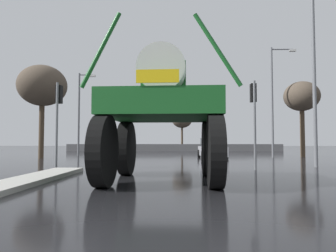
# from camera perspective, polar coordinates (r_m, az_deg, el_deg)

# --- Properties ---
(ground_plane) EXTENTS (120.00, 120.00, 0.00)m
(ground_plane) POSITION_cam_1_polar(r_m,az_deg,el_deg) (21.97, 0.58, -6.19)
(ground_plane) COLOR black
(oversize_sprayer) EXTENTS (4.50, 5.35, 4.90)m
(oversize_sprayer) POSITION_cam_1_polar(r_m,az_deg,el_deg) (10.10, -0.86, 2.43)
(oversize_sprayer) COLOR black
(oversize_sprayer) RESTS_ON ground
(sedan_ahead) EXTENTS (1.98, 4.15, 1.52)m
(sedan_ahead) POSITION_cam_1_polar(r_m,az_deg,el_deg) (23.33, 8.19, -4.21)
(sedan_ahead) COLOR #B7B7BF
(sedan_ahead) RESTS_ON ground
(traffic_signal_near_left) EXTENTS (0.24, 0.54, 3.98)m
(traffic_signal_near_left) POSITION_cam_1_polar(r_m,az_deg,el_deg) (15.09, -19.73, 3.50)
(traffic_signal_near_left) COLOR slate
(traffic_signal_near_left) RESTS_ON ground
(traffic_signal_near_right) EXTENTS (0.24, 0.54, 4.01)m
(traffic_signal_near_right) POSITION_cam_1_polar(r_m,az_deg,el_deg) (14.48, 15.66, 3.78)
(traffic_signal_near_right) COLOR slate
(traffic_signal_near_right) RESTS_ON ground
(streetlight_near_right) EXTENTS (2.12, 0.24, 8.81)m
(streetlight_near_right) POSITION_cam_1_polar(r_m,az_deg,el_deg) (17.26, 26.00, 9.48)
(streetlight_near_right) COLOR slate
(streetlight_near_right) RESTS_ON ground
(streetlight_far_left) EXTENTS (1.57, 0.24, 7.42)m
(streetlight_far_left) POSITION_cam_1_polar(r_m,az_deg,el_deg) (28.64, -16.05, 2.95)
(streetlight_far_left) COLOR slate
(streetlight_far_left) RESTS_ON ground
(streetlight_far_right) EXTENTS (2.02, 0.24, 8.75)m
(streetlight_far_right) POSITION_cam_1_polar(r_m,az_deg,el_deg) (25.73, 19.10, 5.28)
(streetlight_far_right) COLOR slate
(streetlight_far_right) RESTS_ON ground
(bare_tree_left) EXTENTS (3.61, 3.61, 6.99)m
(bare_tree_left) POSITION_cam_1_polar(r_m,az_deg,el_deg) (25.04, -22.35, 6.86)
(bare_tree_left) COLOR #473828
(bare_tree_left) RESTS_ON ground
(bare_tree_right) EXTENTS (2.84, 2.84, 6.15)m
(bare_tree_right) POSITION_cam_1_polar(r_m,az_deg,el_deg) (27.34, 23.62, 4.94)
(bare_tree_right) COLOR #473828
(bare_tree_right) RESTS_ON ground
(bare_tree_far_center) EXTENTS (2.74, 2.74, 5.38)m
(bare_tree_far_center) POSITION_cam_1_polar(r_m,az_deg,el_deg) (41.15, 2.62, 1.22)
(bare_tree_far_center) COLOR #473828
(bare_tree_far_center) RESTS_ON ground
(roadside_barrier) EXTENTS (27.63, 0.24, 0.90)m
(roadside_barrier) POSITION_cam_1_polar(r_m,az_deg,el_deg) (39.15, 1.07, -4.05)
(roadside_barrier) COLOR #59595B
(roadside_barrier) RESTS_ON ground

